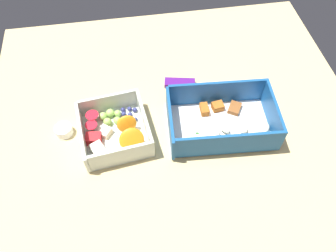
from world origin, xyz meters
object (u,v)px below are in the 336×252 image
candy_bar (180,83)px  paper_cup_liner (64,130)px  pasta_container (222,121)px  fruit_bowl (114,131)px

candy_bar → paper_cup_liner: size_ratio=1.98×
pasta_container → fruit_bowl: bearing=-179.2°
pasta_container → fruit_bowl: pasta_container is taller
fruit_bowl → candy_bar: bearing=36.9°
paper_cup_liner → pasta_container: bearing=-6.5°
pasta_container → paper_cup_liner: size_ratio=6.41×
fruit_bowl → candy_bar: (15.91, 11.96, -1.26)cm
pasta_container → paper_cup_liner: (-32.65, 3.74, -1.19)cm
paper_cup_liner → fruit_bowl: bearing=-13.3°
pasta_container → paper_cup_liner: bearing=177.6°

